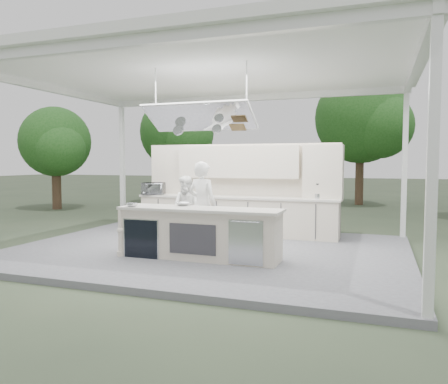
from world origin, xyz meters
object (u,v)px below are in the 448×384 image
at_px(demo_island, 199,233).
at_px(head_chef, 202,205).
at_px(back_counter, 236,215).
at_px(sous_chef, 187,208).

distance_m(demo_island, head_chef, 1.02).
relative_size(back_counter, head_chef, 2.80).
xyz_separation_m(back_counter, head_chef, (-0.11, -1.93, 0.43)).
distance_m(demo_island, back_counter, 2.82).
xyz_separation_m(demo_island, head_chef, (-0.29, 0.88, 0.43)).
xyz_separation_m(head_chef, sous_chef, (-0.72, 0.81, -0.16)).
height_order(back_counter, head_chef, head_chef).
distance_m(back_counter, sous_chef, 1.42).
bearing_deg(sous_chef, back_counter, 60.67).
distance_m(head_chef, sous_chef, 1.10).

